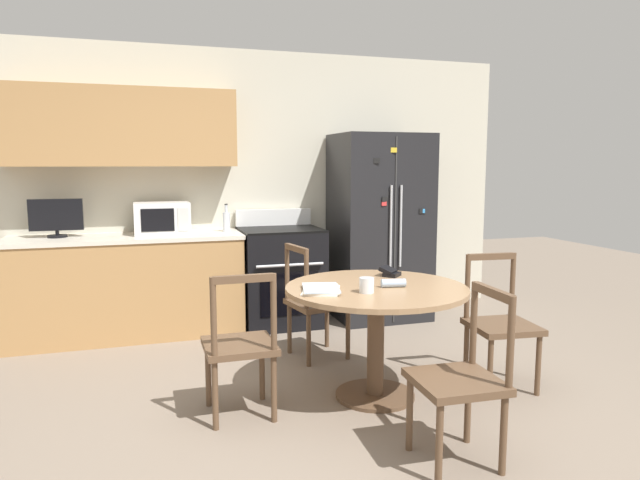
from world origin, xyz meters
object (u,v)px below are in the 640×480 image
object	(u,v)px
dining_chair_right	(500,325)
candle_glass	(367,286)
microwave	(162,218)
dining_chair_near	(461,380)
refrigerator	(379,227)
oven_range	(281,276)
wallet	(390,272)
dining_chair_far	(315,303)
countertop_tv	(56,217)
counter_bottle	(226,221)
dining_chair_left	(240,346)

from	to	relation	value
dining_chair_right	candle_glass	xyz separation A→B (m)	(-1.01, -0.06, 0.35)
microwave	dining_chair_near	distance (m)	3.20
dining_chair_near	microwave	bearing A→B (deg)	27.83
refrigerator	dining_chair_right	world-z (taller)	refrigerator
refrigerator	oven_range	distance (m)	1.09
dining_chair_near	wallet	distance (m)	1.23
candle_glass	wallet	xyz separation A→B (m)	(0.35, 0.43, -0.01)
refrigerator	dining_chair_far	bearing A→B (deg)	-135.01
refrigerator	countertop_tv	bearing A→B (deg)	177.51
wallet	refrigerator	bearing A→B (deg)	69.03
dining_chair_right	countertop_tv	bearing A→B (deg)	-28.29
oven_range	counter_bottle	xyz separation A→B (m)	(-0.49, 0.07, 0.53)
dining_chair_right	candle_glass	bearing A→B (deg)	9.80
oven_range	dining_chair_right	xyz separation A→B (m)	(1.06, -1.96, -0.03)
dining_chair_far	candle_glass	bearing A→B (deg)	-9.38
microwave	dining_chair_near	bearing A→B (deg)	-64.96
countertop_tv	candle_glass	distance (m)	2.91
countertop_tv	dining_chair_left	world-z (taller)	countertop_tv
dining_chair_left	candle_glass	distance (m)	0.85
countertop_tv	dining_chair_right	size ratio (longest dim) A/B	0.47
microwave	counter_bottle	world-z (taller)	microwave
counter_bottle	dining_chair_near	bearing A→B (deg)	-75.09
dining_chair_far	wallet	bearing A→B (deg)	21.83
dining_chair_near	oven_range	bearing A→B (deg)	8.20
microwave	dining_chair_far	bearing A→B (deg)	-44.68
oven_range	candle_glass	world-z (taller)	oven_range
dining_chair_left	dining_chair_right	xyz separation A→B (m)	(1.77, -0.07, 0.00)
dining_chair_right	dining_chair_near	size ratio (longest dim) A/B	1.00
oven_range	dining_chair_left	world-z (taller)	oven_range
dining_chair_left	countertop_tv	bearing A→B (deg)	121.74
dining_chair_left	candle_glass	world-z (taller)	dining_chair_left
dining_chair_left	refrigerator	bearing A→B (deg)	47.43
oven_range	dining_chair_far	distance (m)	1.01
dining_chair_left	dining_chair_far	bearing A→B (deg)	50.16
dining_chair_right	wallet	bearing A→B (deg)	-23.12
dining_chair_right	wallet	distance (m)	0.82
dining_chair_left	candle_glass	xyz separation A→B (m)	(0.76, -0.14, 0.35)
countertop_tv	counter_bottle	bearing A→B (deg)	-0.51
microwave	countertop_tv	distance (m)	0.87
oven_range	dining_chair_far	xyz separation A→B (m)	(0.03, -1.01, -0.03)
dining_chair_far	wallet	size ratio (longest dim) A/B	5.17
countertop_tv	wallet	world-z (taller)	countertop_tv
oven_range	dining_chair_far	size ratio (longest dim) A/B	1.20
counter_bottle	candle_glass	distance (m)	2.18
dining_chair_right	candle_glass	size ratio (longest dim) A/B	9.64
microwave	refrigerator	bearing A→B (deg)	-3.32
countertop_tv	dining_chair_right	world-z (taller)	countertop_tv
countertop_tv	oven_range	bearing A→B (deg)	-2.57
wallet	oven_range	bearing A→B (deg)	104.02
refrigerator	dining_chair_left	xyz separation A→B (m)	(-1.71, -1.85, -0.47)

